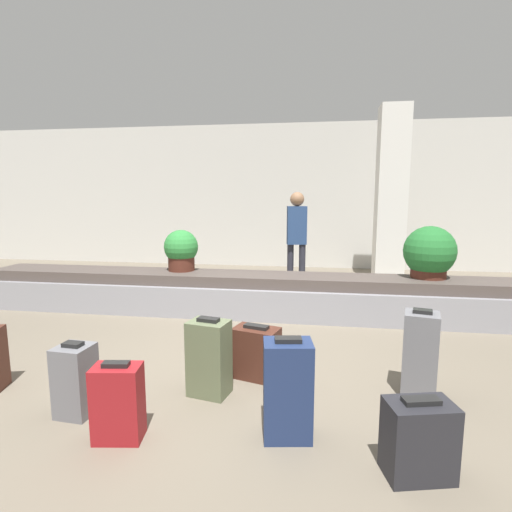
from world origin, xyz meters
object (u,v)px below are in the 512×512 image
traveler_0 (297,233)px  suitcase_7 (420,354)px  potted_plant_0 (429,253)px  suitcase_1 (75,380)px  suitcase_2 (288,390)px  pillar (391,197)px  suitcase_4 (256,352)px  suitcase_5 (419,439)px  suitcase_6 (118,403)px  potted_plant_1 (181,250)px  suitcase_3 (209,358)px

traveler_0 → suitcase_7: bearing=98.1°
suitcase_7 → potted_plant_0: 2.30m
suitcase_1 → suitcase_2: bearing=2.6°
pillar → suitcase_4: bearing=-113.1°
suitcase_1 → suitcase_5: (2.34, -0.31, -0.04)m
pillar → suitcase_5: 5.60m
suitcase_6 → suitcase_1: bearing=144.2°
pillar → potted_plant_1: bearing=-145.5°
suitcase_7 → traveler_0: traveler_0 is taller
suitcase_4 → suitcase_7: size_ratio=0.67×
suitcase_2 → suitcase_4: (-0.34, 0.86, -0.11)m
traveler_0 → suitcase_6: bearing=67.4°
suitcase_3 → suitcase_2: bearing=-24.5°
potted_plant_0 → suitcase_4: bearing=-133.7°
pillar → traveler_0: 1.96m
pillar → suitcase_3: 5.26m
traveler_0 → suitcase_1: bearing=60.9°
suitcase_3 → potted_plant_1: 2.69m
suitcase_7 → suitcase_5: bearing=-90.1°
pillar → suitcase_5: (-0.70, -5.38, -1.37)m
suitcase_3 → suitcase_5: bearing=-16.0°
suitcase_3 → suitcase_6: suitcase_3 is taller
suitcase_3 → suitcase_6: bearing=-110.5°
potted_plant_0 → pillar: bearing=93.6°
suitcase_5 → suitcase_1: bearing=158.9°
pillar → suitcase_6: bearing=-115.9°
suitcase_2 → potted_plant_1: size_ratio=1.20×
suitcase_4 → traveler_0: size_ratio=0.29×
suitcase_5 → potted_plant_1: (-2.51, 3.17, 0.62)m
suitcase_3 → pillar: bearing=76.6°
suitcase_6 → potted_plant_1: bearing=93.3°
suitcase_5 → suitcase_7: (0.24, 1.01, 0.12)m
pillar → potted_plant_0: bearing=-86.4°
suitcase_2 → suitcase_6: suitcase_2 is taller
suitcase_2 → suitcase_4: size_ratio=1.44×
suitcase_3 → suitcase_1: bearing=-141.7°
suitcase_3 → traveler_0: (0.50, 3.75, 0.69)m
potted_plant_1 → traveler_0: size_ratio=0.35×
pillar → suitcase_3: bearing=-115.0°
suitcase_7 → traveler_0: (-1.19, 3.49, 0.65)m
suitcase_4 → potted_plant_1: (-1.40, 2.05, 0.62)m
suitcase_5 → potted_plant_0: bearing=61.6°
pillar → suitcase_4: 4.83m
potted_plant_0 → suitcase_7: bearing=-105.5°
pillar → suitcase_3: size_ratio=4.94×
suitcase_7 → potted_plant_0: size_ratio=1.07×
pillar → traveler_0: (-1.65, -0.88, -0.60)m
suitcase_1 → suitcase_4: 1.47m
suitcase_7 → potted_plant_0: potted_plant_0 is taller
suitcase_3 → potted_plant_0: (2.29, 2.41, 0.56)m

